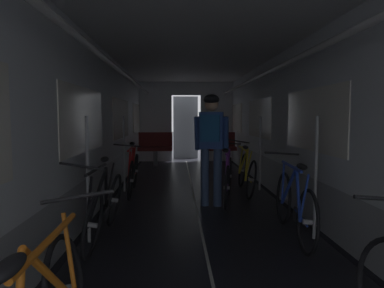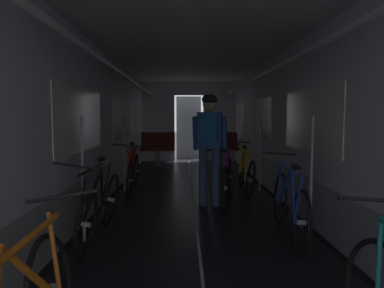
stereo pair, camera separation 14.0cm
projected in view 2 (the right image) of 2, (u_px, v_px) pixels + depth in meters
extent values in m
cube|color=black|center=(98.00, 212.00, 4.99)|extent=(0.08, 11.50, 0.01)
cube|color=black|center=(291.00, 211.00, 5.06)|extent=(0.08, 11.50, 0.01)
cube|color=beige|center=(195.00, 212.00, 5.03)|extent=(0.03, 11.27, 0.00)
cube|color=#9EA0A5|center=(90.00, 192.00, 4.97)|extent=(0.12, 11.50, 0.60)
cube|color=silver|center=(88.00, 107.00, 4.87)|extent=(0.12, 11.50, 1.85)
cube|color=white|center=(81.00, 120.00, 4.31)|extent=(0.02, 1.90, 0.80)
cube|color=white|center=(122.00, 118.00, 7.18)|extent=(0.02, 1.90, 0.80)
cube|color=white|center=(140.00, 118.00, 10.04)|extent=(0.02, 1.90, 0.80)
cube|color=yellow|center=(85.00, 120.00, 4.50)|extent=(0.01, 0.20, 0.28)
cylinder|color=white|center=(112.00, 66.00, 4.83)|extent=(0.07, 11.04, 0.07)
cylinder|color=#B7BABF|center=(83.00, 179.00, 3.80)|extent=(0.04, 0.04, 1.40)
cylinder|color=#B7BABF|center=(124.00, 154.00, 6.39)|extent=(0.04, 0.04, 1.40)
cube|color=#9EA0A5|center=(298.00, 191.00, 5.04)|extent=(0.12, 11.50, 0.60)
cube|color=silver|center=(300.00, 107.00, 4.94)|extent=(0.12, 11.50, 1.85)
cube|color=white|center=(310.00, 120.00, 4.38)|extent=(0.02, 1.90, 0.80)
cube|color=white|center=(260.00, 118.00, 7.25)|extent=(0.02, 1.90, 0.80)
cube|color=white|center=(238.00, 118.00, 10.11)|extent=(0.02, 1.90, 0.80)
cube|color=yellow|center=(291.00, 119.00, 5.12)|extent=(0.01, 0.20, 0.28)
cylinder|color=white|center=(277.00, 66.00, 4.89)|extent=(0.07, 11.04, 0.07)
cylinder|color=#B7BABF|center=(311.00, 178.00, 3.86)|extent=(0.04, 0.04, 1.40)
cylinder|color=#B7BABF|center=(260.00, 154.00, 6.45)|extent=(0.04, 0.04, 1.40)
cube|color=silver|center=(158.00, 122.00, 10.70)|extent=(1.00, 0.12, 2.45)
cube|color=silver|center=(219.00, 122.00, 10.74)|extent=(1.00, 0.12, 2.45)
cube|color=silver|center=(189.00, 89.00, 10.64)|extent=(0.90, 0.12, 0.40)
cube|color=#4C4F54|center=(189.00, 128.00, 11.43)|extent=(0.81, 0.04, 2.05)
cube|color=white|center=(195.00, 37.00, 4.83)|extent=(3.14, 11.62, 0.12)
cylinder|color=gray|center=(158.00, 158.00, 9.72)|extent=(0.12, 0.12, 0.44)
cube|color=maroon|center=(158.00, 149.00, 9.70)|extent=(0.96, 0.44, 0.10)
cube|color=maroon|center=(158.00, 139.00, 9.87)|extent=(0.96, 0.08, 0.40)
torus|color=gray|center=(143.00, 132.00, 9.87)|extent=(0.14, 0.14, 0.02)
cylinder|color=gray|center=(221.00, 158.00, 9.76)|extent=(0.12, 0.12, 0.44)
cube|color=maroon|center=(221.00, 148.00, 9.74)|extent=(0.96, 0.44, 0.10)
cube|color=maroon|center=(221.00, 139.00, 9.91)|extent=(0.96, 0.08, 0.40)
torus|color=gray|center=(206.00, 132.00, 9.92)|extent=(0.14, 0.14, 0.02)
torus|color=black|center=(136.00, 171.00, 6.74)|extent=(0.12, 0.67, 0.67)
cylinder|color=#B2B2B7|center=(136.00, 171.00, 6.74)|extent=(0.10, 0.05, 0.06)
torus|color=black|center=(130.00, 180.00, 5.72)|extent=(0.12, 0.67, 0.67)
cylinder|color=#B2B2B7|center=(130.00, 180.00, 5.72)|extent=(0.10, 0.05, 0.06)
cylinder|color=red|center=(130.00, 165.00, 6.02)|extent=(0.07, 0.54, 0.56)
cylinder|color=red|center=(133.00, 162.00, 6.42)|extent=(0.09, 0.34, 0.55)
cylinder|color=red|center=(130.00, 149.00, 6.15)|extent=(0.07, 0.82, 0.04)
cylinder|color=red|center=(134.00, 159.00, 6.65)|extent=(0.06, 0.17, 0.49)
cylinder|color=red|center=(135.00, 174.00, 6.51)|extent=(0.05, 0.45, 0.07)
cylinder|color=red|center=(128.00, 166.00, 5.73)|extent=(0.07, 0.09, 0.49)
cylinder|color=black|center=(133.00, 177.00, 6.29)|extent=(0.03, 0.17, 0.17)
ellipsoid|color=black|center=(132.00, 144.00, 6.57)|extent=(0.10, 0.24, 0.07)
cylinder|color=black|center=(126.00, 145.00, 5.68)|extent=(0.44, 0.04, 0.06)
torus|color=black|center=(111.00, 200.00, 4.41)|extent=(0.16, 0.67, 0.67)
cylinder|color=#B2B2B7|center=(111.00, 200.00, 4.41)|extent=(0.10, 0.05, 0.06)
torus|color=black|center=(86.00, 224.00, 3.39)|extent=(0.16, 0.67, 0.67)
cylinder|color=#B2B2B7|center=(86.00, 224.00, 3.39)|extent=(0.10, 0.05, 0.06)
cylinder|color=black|center=(92.00, 195.00, 3.69)|extent=(0.14, 0.54, 0.56)
cylinder|color=black|center=(102.00, 188.00, 4.09)|extent=(0.11, 0.34, 0.55)
cylinder|color=black|center=(92.00, 169.00, 3.82)|extent=(0.06, 0.82, 0.04)
cylinder|color=black|center=(106.00, 182.00, 4.32)|extent=(0.10, 0.16, 0.49)
cylinder|color=black|center=(107.00, 206.00, 4.18)|extent=(0.03, 0.45, 0.07)
cylinder|color=black|center=(83.00, 200.00, 3.40)|extent=(0.10, 0.09, 0.49)
cylinder|color=black|center=(102.00, 213.00, 3.96)|extent=(0.04, 0.17, 0.17)
ellipsoid|color=black|center=(101.00, 159.00, 4.24)|extent=(0.10, 0.24, 0.07)
cylinder|color=black|center=(76.00, 166.00, 3.35)|extent=(0.44, 0.04, 0.09)
torus|color=black|center=(250.00, 180.00, 5.77)|extent=(0.17, 0.68, 0.67)
cylinder|color=#B2B2B7|center=(250.00, 180.00, 5.77)|extent=(0.10, 0.05, 0.06)
torus|color=black|center=(243.00, 170.00, 6.78)|extent=(0.17, 0.68, 0.67)
cylinder|color=#B2B2B7|center=(243.00, 170.00, 6.78)|extent=(0.10, 0.05, 0.06)
cylinder|color=yellow|center=(243.00, 162.00, 6.45)|extent=(0.10, 0.54, 0.56)
cylinder|color=yellow|center=(246.00, 165.00, 6.04)|extent=(0.13, 0.34, 0.55)
cylinder|color=yellow|center=(242.00, 148.00, 6.28)|extent=(0.08, 0.82, 0.04)
cylinder|color=yellow|center=(248.00, 165.00, 5.82)|extent=(0.09, 0.17, 0.49)
cylinder|color=yellow|center=(249.00, 179.00, 5.99)|extent=(0.06, 0.45, 0.07)
cylinder|color=yellow|center=(241.00, 159.00, 6.73)|extent=(0.11, 0.09, 0.49)
cylinder|color=black|center=(247.00, 178.00, 6.22)|extent=(0.05, 0.17, 0.17)
ellipsoid|color=black|center=(245.00, 147.00, 5.84)|extent=(0.11, 0.24, 0.07)
cylinder|color=black|center=(239.00, 141.00, 6.73)|extent=(0.44, 0.05, 0.09)
torus|color=black|center=(51.00, 288.00, 2.14)|extent=(0.15, 0.67, 0.67)
cylinder|color=#B2B2B7|center=(51.00, 288.00, 2.14)|extent=(0.10, 0.05, 0.06)
cylinder|color=orange|center=(34.00, 277.00, 1.81)|extent=(0.11, 0.54, 0.56)
cylinder|color=orange|center=(28.00, 239.00, 1.64)|extent=(0.06, 0.82, 0.04)
cylinder|color=orange|center=(54.00, 252.00, 2.09)|extent=(0.10, 0.09, 0.49)
cylinder|color=black|center=(62.00, 196.00, 2.09)|extent=(0.44, 0.03, 0.09)
cylinder|color=teal|center=(379.00, 259.00, 1.98)|extent=(0.07, 0.09, 0.49)
cylinder|color=black|center=(375.00, 200.00, 1.97)|extent=(0.44, 0.06, 0.06)
torus|color=black|center=(301.00, 223.00, 3.43)|extent=(0.13, 0.67, 0.67)
cylinder|color=#B2B2B7|center=(301.00, 223.00, 3.43)|extent=(0.10, 0.06, 0.06)
torus|color=black|center=(280.00, 198.00, 4.45)|extent=(0.13, 0.67, 0.67)
cylinder|color=#B2B2B7|center=(280.00, 198.00, 4.45)|extent=(0.10, 0.06, 0.06)
cylinder|color=#2342B7|center=(285.00, 187.00, 4.12)|extent=(0.05, 0.54, 0.56)
cylinder|color=#2342B7|center=(293.00, 194.00, 3.71)|extent=(0.09, 0.34, 0.55)
cylinder|color=#2342B7|center=(287.00, 167.00, 3.94)|extent=(0.10, 0.82, 0.04)
cylinder|color=#2342B7|center=(299.00, 197.00, 3.49)|extent=(0.05, 0.17, 0.49)
cylinder|color=#2342B7|center=(296.00, 218.00, 3.66)|extent=(0.06, 0.45, 0.07)
cylinder|color=#2342B7|center=(280.00, 180.00, 4.40)|extent=(0.06, 0.09, 0.49)
cylinder|color=black|center=(291.00, 214.00, 3.89)|extent=(0.03, 0.17, 0.17)
ellipsoid|color=black|center=(296.00, 167.00, 3.51)|extent=(0.11, 0.25, 0.07)
cylinder|color=black|center=(278.00, 154.00, 4.40)|extent=(0.44, 0.06, 0.05)
cylinder|color=#384C75|center=(203.00, 177.00, 5.37)|extent=(0.13, 0.13, 0.90)
cylinder|color=#384C75|center=(216.00, 177.00, 5.33)|extent=(0.13, 0.13, 0.90)
cube|color=#2D4C99|center=(210.00, 130.00, 5.29)|extent=(0.40, 0.29, 0.56)
cylinder|color=#2D4C99|center=(196.00, 133.00, 5.35)|extent=(0.13, 0.21, 0.53)
cylinder|color=#2D4C99|center=(224.00, 134.00, 5.28)|extent=(0.13, 0.21, 0.53)
sphere|color=tan|center=(210.00, 104.00, 5.26)|extent=(0.21, 0.21, 0.21)
ellipsoid|color=black|center=(210.00, 100.00, 5.25)|extent=(0.29, 0.32, 0.16)
cube|color=#1E5693|center=(208.00, 128.00, 5.12)|extent=(0.31, 0.21, 0.40)
torus|color=black|center=(224.00, 188.00, 5.12)|extent=(0.19, 0.67, 0.67)
cylinder|color=#B2B2B7|center=(224.00, 188.00, 5.12)|extent=(0.10, 0.07, 0.05)
torus|color=black|center=(229.00, 176.00, 6.12)|extent=(0.19, 0.67, 0.67)
cylinder|color=#B2B2B7|center=(229.00, 176.00, 6.12)|extent=(0.10, 0.07, 0.05)
cylinder|color=purple|center=(227.00, 166.00, 5.79)|extent=(0.12, 0.54, 0.56)
cylinder|color=purple|center=(225.00, 170.00, 5.39)|extent=(0.12, 0.34, 0.55)
cylinder|color=purple|center=(226.00, 152.00, 5.62)|extent=(0.19, 0.81, 0.04)
cylinder|color=purple|center=(224.00, 171.00, 5.17)|extent=(0.04, 0.17, 0.49)
cylinder|color=purple|center=(226.00, 186.00, 5.34)|extent=(0.11, 0.45, 0.07)
cylinder|color=purple|center=(228.00, 163.00, 6.07)|extent=(0.06, 0.09, 0.49)
cylinder|color=black|center=(227.00, 185.00, 5.56)|extent=(0.05, 0.17, 0.17)
ellipsoid|color=black|center=(224.00, 151.00, 5.20)|extent=(0.14, 0.25, 0.06)
cylinder|color=black|center=(228.00, 143.00, 6.07)|extent=(0.44, 0.11, 0.04)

